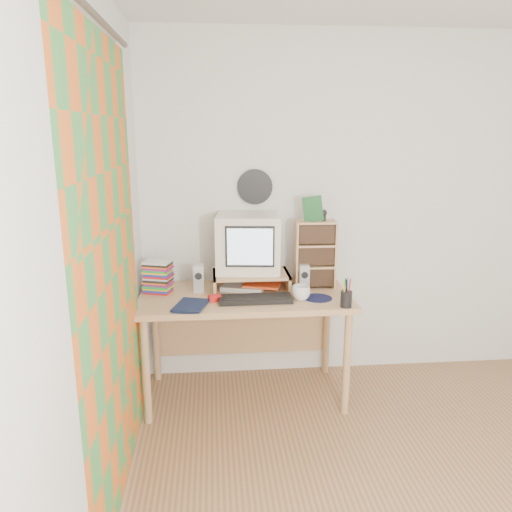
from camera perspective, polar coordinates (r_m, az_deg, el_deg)
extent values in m
plane|color=silver|center=(3.80, 14.01, 5.14)|extent=(3.50, 0.00, 3.50)
plane|color=silver|center=(1.96, -20.08, -3.63)|extent=(0.00, 3.50, 3.50)
plane|color=orange|center=(2.42, -16.15, -2.43)|extent=(0.00, 2.20, 2.20)
cylinder|color=black|center=(3.57, -0.12, 7.91)|extent=(0.25, 0.02, 0.25)
cube|color=tan|center=(3.37, -1.30, -4.70)|extent=(1.40, 0.70, 0.04)
cube|color=tan|center=(3.80, -1.60, -8.16)|extent=(1.33, 0.02, 0.41)
cylinder|color=tan|center=(3.27, -12.46, -12.79)|extent=(0.05, 0.05, 0.71)
cylinder|color=tan|center=(3.35, 10.33, -12.00)|extent=(0.05, 0.05, 0.71)
cylinder|color=tan|center=(3.79, -11.38, -8.84)|extent=(0.05, 0.05, 0.71)
cylinder|color=tan|center=(3.86, 8.06, -8.26)|extent=(0.05, 0.05, 0.71)
cube|color=tan|center=(3.43, -4.75, -2.97)|extent=(0.02, 0.30, 0.12)
cube|color=tan|center=(3.47, 3.54, -2.76)|extent=(0.02, 0.30, 0.12)
cube|color=tan|center=(3.43, -0.59, -2.08)|extent=(0.52, 0.30, 0.02)
cube|color=silver|center=(3.42, -0.91, 1.48)|extent=(0.46, 0.46, 0.39)
cube|color=silver|center=(3.40, -6.57, -2.57)|extent=(0.07, 0.07, 0.19)
cube|color=silver|center=(3.43, 5.46, -2.45)|extent=(0.07, 0.07, 0.18)
cube|color=black|center=(3.22, -0.08, -4.95)|extent=(0.47, 0.16, 0.03)
cube|color=tan|center=(3.48, 6.73, 0.22)|extent=(0.28, 0.16, 0.47)
imported|color=white|center=(3.25, 5.16, -4.21)|extent=(0.15, 0.15, 0.09)
imported|color=#0E1835|center=(3.17, -9.06, -5.31)|extent=(0.26, 0.22, 0.04)
cylinder|color=#101838|center=(3.30, 7.08, -4.79)|extent=(0.22, 0.22, 0.00)
cube|color=red|center=(3.23, -4.74, -4.82)|extent=(0.09, 0.07, 0.04)
cube|color=#164F20|center=(3.40, 6.51, 5.37)|extent=(0.13, 0.05, 0.17)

